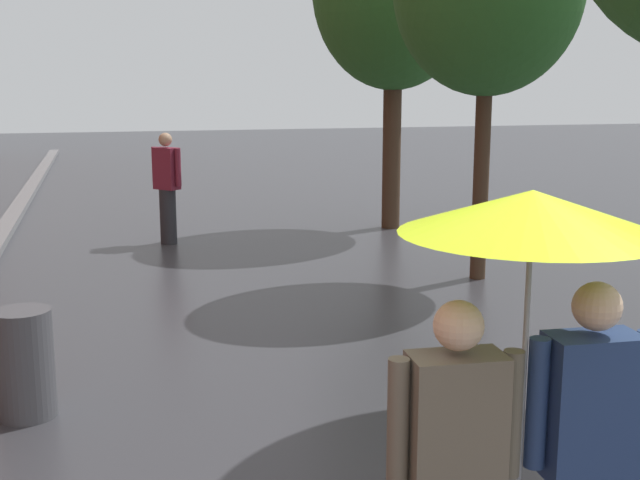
{
  "coord_description": "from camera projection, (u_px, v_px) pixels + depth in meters",
  "views": [
    {
      "loc": [
        -1.51,
        -2.56,
        2.55
      ],
      "look_at": [
        0.06,
        3.35,
        1.35
      ],
      "focal_mm": 45.62,
      "sensor_mm": 36.0,
      "label": 1
    }
  ],
  "objects": [
    {
      "name": "couple_under_umbrella",
      "position": [
        526.0,
        361.0,
        3.41
      ],
      "size": [
        1.2,
        1.1,
        2.12
      ],
      "color": "#1E233D",
      "rests_on": "ground"
    },
    {
      "name": "litter_bin",
      "position": [
        25.0,
        364.0,
        6.21
      ],
      "size": [
        0.44,
        0.44,
        0.85
      ],
      "primitive_type": "cylinder",
      "color": "#4C4C51",
      "rests_on": "ground"
    },
    {
      "name": "pedestrian_walking_midground",
      "position": [
        167.0,
        187.0,
        12.77
      ],
      "size": [
        0.43,
        0.46,
        1.75
      ],
      "color": "#2D2D33",
      "rests_on": "ground"
    }
  ]
}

